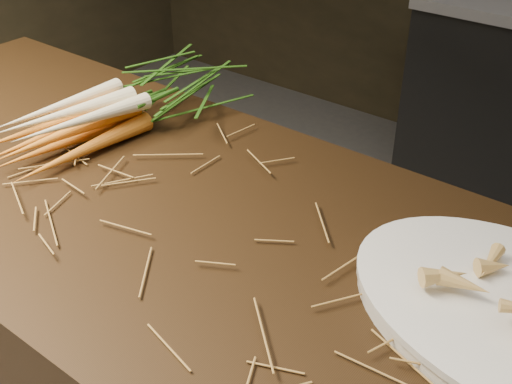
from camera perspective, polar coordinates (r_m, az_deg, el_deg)
straw_bedding at (r=0.96m, az=4.53°, el=-6.22°), size 1.40×0.60×0.02m
root_veg_bunch at (r=1.36m, az=-10.59°, el=7.92°), size 0.23×0.59×0.11m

